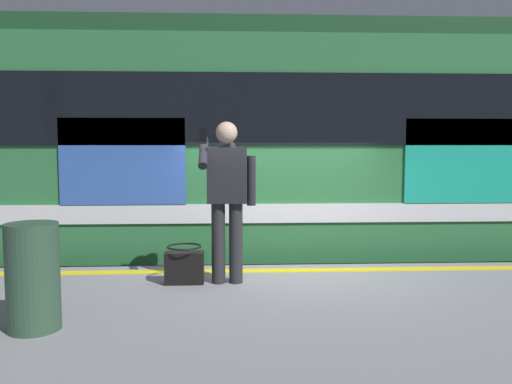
% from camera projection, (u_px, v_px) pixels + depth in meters
% --- Properties ---
extents(ground_plane, '(24.19, 24.19, 0.00)m').
position_uv_depth(ground_plane, '(281.00, 350.00, 6.35)').
color(ground_plane, '#4C4742').
extents(platform, '(16.13, 3.86, 1.05)m').
position_uv_depth(platform, '(304.00, 379.00, 4.38)').
color(platform, gray).
rests_on(platform, ground).
extents(safety_line, '(15.80, 0.16, 0.01)m').
position_uv_depth(safety_line, '(284.00, 270.00, 5.95)').
color(safety_line, yellow).
rests_on(safety_line, platform).
extents(track_rail_near, '(20.96, 0.08, 0.16)m').
position_uv_depth(track_rail_near, '(273.00, 312.00, 7.54)').
color(track_rail_near, slate).
rests_on(track_rail_near, ground).
extents(track_rail_far, '(20.96, 0.08, 0.16)m').
position_uv_depth(track_rail_far, '(266.00, 285.00, 8.96)').
color(track_rail_far, slate).
rests_on(track_rail_far, ground).
extents(train_carriage, '(12.37, 2.95, 3.94)m').
position_uv_depth(train_carriage, '(284.00, 142.00, 8.04)').
color(train_carriage, '#2D723F').
rests_on(train_carriage, ground).
extents(passenger, '(0.57, 0.55, 1.66)m').
position_uv_depth(passenger, '(227.00, 188.00, 5.36)').
color(passenger, '#262628').
rests_on(passenger, platform).
extents(handbag, '(0.40, 0.36, 0.40)m').
position_uv_depth(handbag, '(184.00, 266.00, 5.39)').
color(handbag, black).
rests_on(handbag, platform).
extents(trash_bin, '(0.40, 0.40, 0.83)m').
position_uv_depth(trash_bin, '(33.00, 277.00, 4.02)').
color(trash_bin, '#2D4C38').
rests_on(trash_bin, platform).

